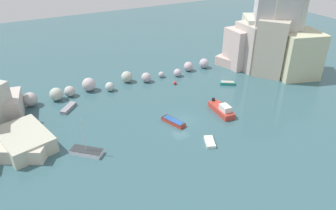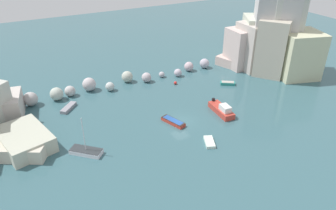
{
  "view_description": "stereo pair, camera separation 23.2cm",
  "coord_description": "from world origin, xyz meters",
  "px_view_note": "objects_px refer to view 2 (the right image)",
  "views": [
    {
      "loc": [
        -22.38,
        -37.71,
        27.58
      ],
      "look_at": [
        0.0,
        4.33,
        1.0
      ],
      "focal_mm": 34.21,
      "sensor_mm": 36.0,
      "label": 1
    },
    {
      "loc": [
        -22.18,
        -37.82,
        27.58
      ],
      "look_at": [
        0.0,
        4.33,
        1.0
      ],
      "focal_mm": 34.21,
      "sensor_mm": 36.0,
      "label": 2
    }
  ],
  "objects_px": {
    "moored_boat_3": "(86,151)",
    "moored_boat_4": "(69,108)",
    "moored_boat_1": "(173,122)",
    "moored_boat_5": "(209,142)",
    "moored_boat_2": "(228,83)",
    "channel_buoy": "(175,83)",
    "moored_boat_0": "(222,110)"
  },
  "relations": [
    {
      "from": "moored_boat_0",
      "to": "moored_boat_4",
      "type": "relative_size",
      "value": 1.64
    },
    {
      "from": "moored_boat_1",
      "to": "moored_boat_4",
      "type": "relative_size",
      "value": 1.26
    },
    {
      "from": "channel_buoy",
      "to": "moored_boat_0",
      "type": "bearing_deg",
      "value": -84.07
    },
    {
      "from": "moored_boat_2",
      "to": "moored_boat_5",
      "type": "xyz_separation_m",
      "value": [
        -14.44,
        -14.78,
        -0.09
      ]
    },
    {
      "from": "moored_boat_0",
      "to": "moored_boat_4",
      "type": "xyz_separation_m",
      "value": [
        -22.57,
        13.5,
        -0.4
      ]
    },
    {
      "from": "channel_buoy",
      "to": "moored_boat_1",
      "type": "xyz_separation_m",
      "value": [
        -7.34,
        -12.57,
        0.02
      ]
    },
    {
      "from": "moored_boat_3",
      "to": "moored_boat_5",
      "type": "relative_size",
      "value": 1.88
    },
    {
      "from": "moored_boat_1",
      "to": "moored_boat_3",
      "type": "bearing_deg",
      "value": -104.14
    },
    {
      "from": "channel_buoy",
      "to": "moored_boat_4",
      "type": "height_order",
      "value": "channel_buoy"
    },
    {
      "from": "moored_boat_2",
      "to": "moored_boat_3",
      "type": "distance_m",
      "value": 32.16
    },
    {
      "from": "moored_boat_1",
      "to": "moored_boat_3",
      "type": "xyz_separation_m",
      "value": [
        -14.43,
        -1.24,
        0.04
      ]
    },
    {
      "from": "moored_boat_4",
      "to": "moored_boat_5",
      "type": "distance_m",
      "value": 25.29
    },
    {
      "from": "moored_boat_0",
      "to": "channel_buoy",
      "type": "bearing_deg",
      "value": -169.78
    },
    {
      "from": "moored_boat_2",
      "to": "moored_boat_4",
      "type": "distance_m",
      "value": 30.72
    },
    {
      "from": "moored_boat_0",
      "to": "moored_boat_3",
      "type": "bearing_deg",
      "value": -85.26
    },
    {
      "from": "moored_boat_3",
      "to": "moored_boat_4",
      "type": "relative_size",
      "value": 1.64
    },
    {
      "from": "moored_boat_3",
      "to": "moored_boat_5",
      "type": "distance_m",
      "value": 17.55
    },
    {
      "from": "moored_boat_2",
      "to": "moored_boat_1",
      "type": "bearing_deg",
      "value": -121.74
    },
    {
      "from": "moored_boat_3",
      "to": "moored_boat_4",
      "type": "height_order",
      "value": "moored_boat_3"
    },
    {
      "from": "channel_buoy",
      "to": "moored_boat_1",
      "type": "distance_m",
      "value": 14.56
    },
    {
      "from": "moored_boat_5",
      "to": "moored_boat_0",
      "type": "bearing_deg",
      "value": -23.99
    },
    {
      "from": "channel_buoy",
      "to": "moored_boat_5",
      "type": "distance_m",
      "value": 20.49
    },
    {
      "from": "moored_boat_0",
      "to": "moored_boat_2",
      "type": "height_order",
      "value": "moored_boat_0"
    },
    {
      "from": "moored_boat_1",
      "to": "moored_boat_2",
      "type": "distance_m",
      "value": 18.16
    },
    {
      "from": "channel_buoy",
      "to": "moored_boat_5",
      "type": "height_order",
      "value": "channel_buoy"
    },
    {
      "from": "moored_boat_1",
      "to": "moored_boat_4",
      "type": "bearing_deg",
      "value": -151.07
    },
    {
      "from": "moored_boat_4",
      "to": "moored_boat_5",
      "type": "xyz_separation_m",
      "value": [
        15.89,
        -19.67,
        -0.06
      ]
    },
    {
      "from": "channel_buoy",
      "to": "moored_boat_1",
      "type": "relative_size",
      "value": 0.14
    },
    {
      "from": "moored_boat_1",
      "to": "moored_boat_5",
      "type": "distance_m",
      "value": 7.52
    },
    {
      "from": "moored_boat_0",
      "to": "moored_boat_5",
      "type": "relative_size",
      "value": 1.89
    },
    {
      "from": "moored_boat_3",
      "to": "moored_boat_1",
      "type": "bearing_deg",
      "value": 47.63
    },
    {
      "from": "channel_buoy",
      "to": "moored_boat_5",
      "type": "bearing_deg",
      "value": -104.9
    }
  ]
}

